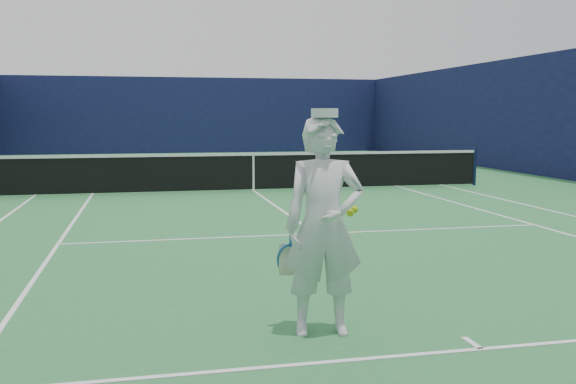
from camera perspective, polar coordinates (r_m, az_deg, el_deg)
The scene contains 5 objects.
ground at distance 17.00m, azimuth -3.08°, elevation 0.11°, with size 80.00×80.00×0.00m, color #2C753C.
court_markings at distance 17.00m, azimuth -3.08°, elevation 0.12°, with size 11.03×23.83×0.01m.
windscreen_fence at distance 16.89m, azimuth -3.12°, elevation 6.86°, with size 20.12×36.12×4.00m.
tennis_net at distance 16.95m, azimuth -3.09°, elevation 1.97°, with size 12.88×0.09×1.07m.
tennis_player at distance 5.78m, azimuth 3.19°, elevation -2.98°, with size 0.79×0.57×2.04m.
Camera 1 is at (-2.74, -16.66, 1.98)m, focal length 40.00 mm.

